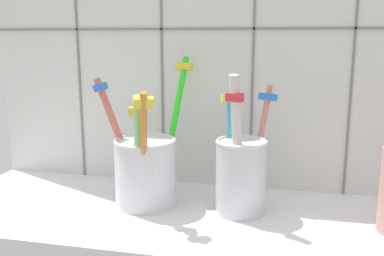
{
  "coord_description": "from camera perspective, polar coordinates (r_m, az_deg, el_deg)",
  "views": [
    {
      "loc": [
        11.11,
        -48.16,
        23.0
      ],
      "look_at": [
        0.0,
        1.74,
        12.27
      ],
      "focal_mm": 40.33,
      "sensor_mm": 36.0,
      "label": 1
    }
  ],
  "objects": [
    {
      "name": "tile_wall_back",
      "position": [
        0.61,
        2.13,
        11.38
      ],
      "size": [
        64.0,
        2.2,
        45.0
      ],
      "color": "silver",
      "rests_on": "ground"
    },
    {
      "name": "toothbrush_cup_right",
      "position": [
        0.53,
        6.45,
        -5.77
      ],
      "size": [
        7.08,
        8.99,
        17.11
      ],
      "color": "silver",
      "rests_on": "counter_slab"
    },
    {
      "name": "counter_slab",
      "position": [
        0.54,
        -0.41,
        -12.14
      ],
      "size": [
        64.0,
        22.0,
        2.0
      ],
      "primitive_type": "cube",
      "color": "silver",
      "rests_on": "ground"
    },
    {
      "name": "toothbrush_cup_left",
      "position": [
        0.55,
        -6.18,
        -5.23
      ],
      "size": [
        11.76,
        14.52,
        18.56
      ],
      "color": "silver",
      "rests_on": "counter_slab"
    }
  ]
}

